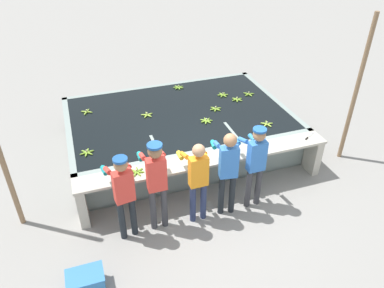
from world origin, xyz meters
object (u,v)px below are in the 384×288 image
banana_bunch_floating_6 (223,95)px  banana_bunch_floating_9 (147,115)px  worker_1 (156,178)px  banana_bunch_floating_0 (237,99)px  knife_0 (197,160)px  worker_2 (198,176)px  banana_bunch_floating_5 (249,94)px  worker_4 (255,160)px  banana_bunch_floating_7 (216,109)px  support_post_right (356,92)px  knife_1 (308,137)px  banana_bunch_ledge_0 (137,172)px  banana_bunch_floating_1 (267,124)px  banana_bunch_floating_2 (206,121)px  crate (86,282)px  worker_3 (228,166)px  banana_bunch_floating_3 (87,152)px  banana_bunch_floating_4 (178,87)px  banana_bunch_floating_8 (87,112)px  worker_0 (123,190)px

banana_bunch_floating_6 → banana_bunch_floating_9: 2.03m
worker_1 → banana_bunch_floating_6: size_ratio=6.22×
banana_bunch_floating_0 → knife_0: 2.67m
worker_2 → banana_bunch_floating_9: (-0.29, 2.55, -0.10)m
worker_1 → banana_bunch_floating_5: worker_1 is taller
worker_4 → banana_bunch_floating_7: size_ratio=5.99×
banana_bunch_floating_5 → support_post_right: 2.53m
knife_1 → banana_bunch_ledge_0: bearing=-179.6°
worker_2 → banana_bunch_floating_1: size_ratio=5.84×
banana_bunch_floating_0 → banana_bunch_floating_2: bearing=-145.8°
worker_2 → knife_1: (2.60, 0.60, -0.11)m
banana_bunch_floating_0 → crate: banana_bunch_floating_0 is taller
knife_0 → support_post_right: support_post_right is taller
worker_3 → banana_bunch_floating_5: (1.77, 2.78, -0.16)m
banana_bunch_floating_9 → crate: 3.93m
banana_bunch_floating_6 → knife_0: banana_bunch_floating_6 is taller
banana_bunch_floating_3 → crate: bearing=-98.4°
support_post_right → banana_bunch_floating_6: bearing=133.0°
banana_bunch_floating_7 → banana_bunch_floating_9: 1.57m
banana_bunch_floating_2 → knife_0: banana_bunch_floating_2 is taller
worker_4 → banana_bunch_floating_3: bearing=152.8°
banana_bunch_floating_6 → crate: banana_bunch_floating_6 is taller
worker_3 → support_post_right: (3.15, 0.79, 0.57)m
banana_bunch_floating_9 → worker_2: bearing=-83.5°
worker_2 → banana_bunch_floating_1: worker_2 is taller
banana_bunch_floating_4 → banana_bunch_floating_1: bearing=-62.4°
banana_bunch_floating_8 → banana_bunch_floating_9: (1.26, -0.58, -0.00)m
banana_bunch_floating_0 → knife_0: banana_bunch_floating_0 is taller
worker_1 → crate: bearing=-145.5°
banana_bunch_floating_3 → banana_bunch_floating_6: 3.72m
banana_bunch_floating_4 → banana_bunch_floating_8: (-2.35, -0.58, 0.00)m
support_post_right → knife_1: bearing=-170.1°
worker_1 → worker_2: bearing=-3.3°
worker_4 → banana_bunch_floating_3: worker_4 is taller
worker_3 → crate: (-2.62, -0.89, -0.86)m
worker_0 → banana_bunch_floating_4: worker_0 is taller
banana_bunch_floating_9 → support_post_right: support_post_right is taller
banana_bunch_floating_2 → banana_bunch_ledge_0: 2.23m
banana_bunch_floating_3 → banana_bunch_floating_5: same height
worker_3 → banana_bunch_floating_0: bearing=62.1°
worker_1 → worker_4: size_ratio=1.04×
banana_bunch_floating_2 → banana_bunch_floating_4: bearing=92.2°
worker_2 → banana_bunch_floating_8: bearing=116.4°
worker_1 → banana_bunch_floating_3: size_ratio=6.22×
banana_bunch_floating_3 → knife_1: (4.31, -0.88, -0.01)m
worker_1 → crate: 1.88m
worker_0 → knife_0: worker_0 is taller
banana_bunch_floating_2 → support_post_right: (2.84, -1.09, 0.74)m
banana_bunch_floating_8 → banana_bunch_floating_4: bearing=13.9°
banana_bunch_floating_3 → knife_1: bearing=-11.5°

